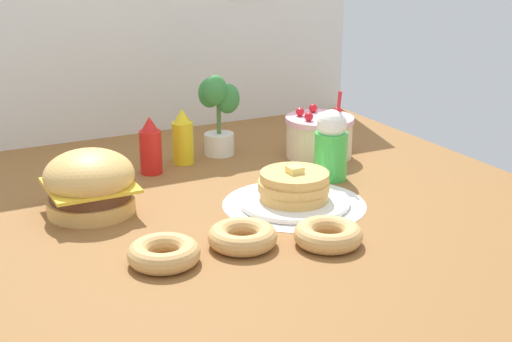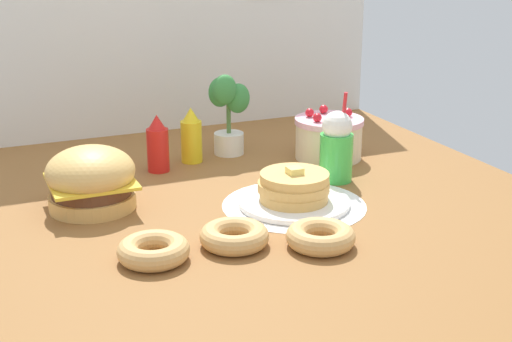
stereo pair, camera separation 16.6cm
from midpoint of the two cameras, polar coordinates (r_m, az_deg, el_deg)
ground_plane at (r=2.55m, az=1.93°, el=-2.84°), size 2.08×2.16×0.02m
back_wall at (r=3.40m, az=-5.80°, el=11.96°), size 2.08×0.04×1.05m
doily_mat at (r=2.54m, az=4.85°, el=-2.67°), size 0.50×0.50×0.00m
burger at (r=2.53m, az=-10.87°, el=-0.67°), size 0.30×0.30×0.22m
pancake_stack at (r=2.53m, az=4.86°, el=-1.61°), size 0.39×0.39×0.14m
layer_cake at (r=3.05m, az=7.22°, el=2.58°), size 0.28×0.28×0.21m
ketchup_bottle at (r=2.87m, az=-6.01°, el=1.99°), size 0.09×0.09×0.23m
mustard_bottle at (r=2.98m, az=-3.46°, el=2.65°), size 0.09×0.09×0.23m
cream_soda_cup at (r=2.77m, az=7.99°, el=1.87°), size 0.12×0.12×0.34m
donut_pink_glaze at (r=2.13m, az=-5.76°, el=-6.14°), size 0.21×0.21×0.06m
donut_chocolate at (r=2.21m, az=0.46°, el=-5.06°), size 0.21×0.21×0.06m
donut_vanilla at (r=2.23m, az=7.18°, el=-5.07°), size 0.21×0.21×0.06m
potted_plant at (r=3.05m, az=-0.62°, el=4.65°), size 0.17×0.13×0.35m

